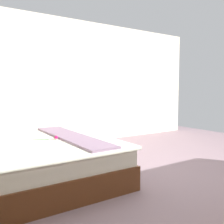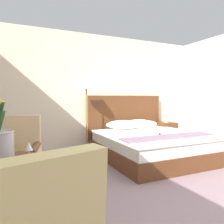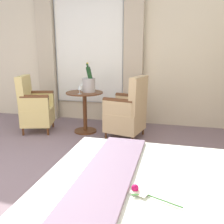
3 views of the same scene
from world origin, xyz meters
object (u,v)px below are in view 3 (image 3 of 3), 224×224
Objects in this scene: wine_glass_near_edge at (79,88)px; armchair_by_window at (128,112)px; champagne_bucket at (89,83)px; wine_glass_near_bucket at (82,84)px; armchair_facing_bed at (35,107)px; side_table_round at (85,108)px.

wine_glass_near_edge is 0.14× the size of armchair_by_window.
champagne_bucket is 3.51× the size of wine_glass_near_edge.
wine_glass_near_bucket is 0.94m from armchair_facing_bed.
wine_glass_near_bucket is 0.15× the size of armchair_facing_bed.
armchair_facing_bed reaches higher than wine_glass_near_bucket.
wine_glass_near_bucket is 1.00m from armchair_by_window.
side_table_round is at bearing 32.36° from wine_glass_near_bucket.
champagne_bucket reaches higher than armchair_facing_bed.
armchair_by_window is at bearing 93.33° from armchair_facing_bed.
side_table_round is 0.79m from armchair_by_window.
champagne_bucket is 0.25m from wine_glass_near_edge.
armchair_by_window is (0.13, 0.71, -0.44)m from champagne_bucket.
side_table_round is at bearing -63.64° from champagne_bucket.
champagne_bucket reaches higher than wine_glass_near_edge.
champagne_bucket is 1.07m from armchair_facing_bed.
armchair_facing_bed reaches higher than wine_glass_near_edge.
armchair_by_window is at bearing 74.92° from wine_glass_near_bucket.
champagne_bucket is 3.40× the size of wine_glass_near_bucket.
armchair_facing_bed is at bearing -77.94° from side_table_round.
side_table_round is 0.90m from armchair_facing_bed.
side_table_round is 0.72× the size of armchair_facing_bed.
side_table_round is 4.79× the size of wine_glass_near_bucket.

